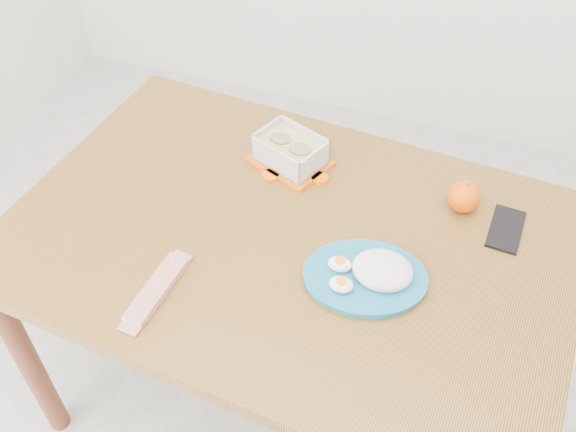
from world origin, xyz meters
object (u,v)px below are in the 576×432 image
(orange_fruit, at_px, (464,197))
(rice_plate, at_px, (371,273))
(dining_table, at_px, (288,258))
(food_container, at_px, (290,151))
(smartphone, at_px, (506,229))

(orange_fruit, distance_m, rice_plate, 0.33)
(dining_table, height_order, orange_fruit, orange_fruit)
(food_container, xyz_separation_m, smartphone, (0.56, -0.06, -0.04))
(food_container, distance_m, smartphone, 0.57)
(dining_table, relative_size, rice_plate, 4.25)
(dining_table, bearing_deg, smartphone, 25.80)
(dining_table, relative_size, smartphone, 9.55)
(dining_table, xyz_separation_m, food_container, (-0.08, 0.24, 0.13))
(orange_fruit, bearing_deg, rice_plate, -117.75)
(rice_plate, height_order, smartphone, rice_plate)
(dining_table, bearing_deg, rice_plate, -13.14)
(orange_fruit, relative_size, smartphone, 0.55)
(food_container, distance_m, rice_plate, 0.43)
(dining_table, bearing_deg, food_container, 113.21)
(dining_table, height_order, smartphone, smartphone)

